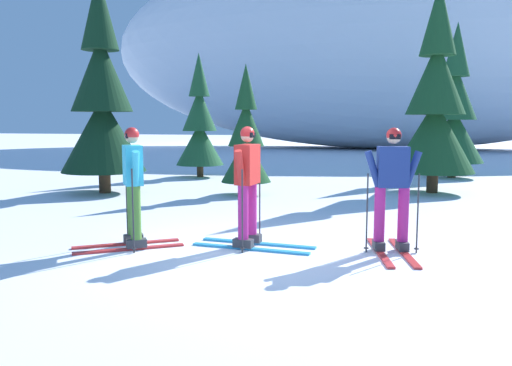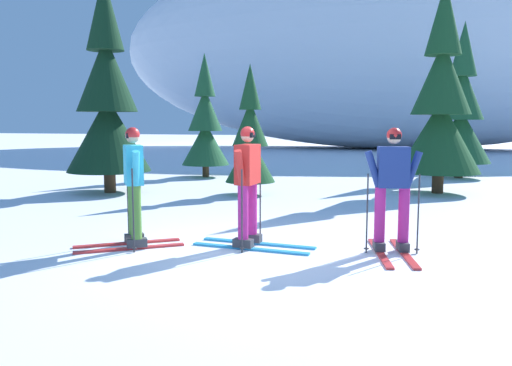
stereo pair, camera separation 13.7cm
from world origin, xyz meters
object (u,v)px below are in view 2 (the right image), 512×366
pine_tree_right (461,113)px  skier_red_jacket (248,184)px  skier_navy_jacket (393,188)px  pine_tree_far_left (107,103)px  pine_tree_center_right (441,106)px  pine_tree_center_left (250,141)px  skier_cyan_jacket (133,184)px  pine_tree_left (205,126)px

pine_tree_right → skier_red_jacket: bearing=-109.7°
skier_navy_jacket → pine_tree_far_left: pine_tree_far_left is taller
pine_tree_far_left → pine_tree_center_right: 8.42m
skier_navy_jacket → pine_tree_center_left: pine_tree_center_left is taller
pine_tree_center_left → pine_tree_right: 7.80m
skier_cyan_jacket → pine_tree_left: 9.61m
pine_tree_left → pine_tree_center_left: 4.45m
pine_tree_far_left → pine_tree_center_right: pine_tree_far_left is taller
pine_tree_center_left → pine_tree_center_right: bearing=19.6°
pine_tree_center_right → skier_red_jacket: bearing=-113.8°
pine_tree_far_left → pine_tree_right: (8.99, 6.18, -0.22)m
skier_red_jacket → pine_tree_center_right: (3.00, 6.81, 1.29)m
skier_cyan_jacket → pine_tree_right: size_ratio=0.35×
pine_tree_left → pine_tree_right: (7.99, 2.01, 0.40)m
pine_tree_far_left → pine_tree_left: (1.00, 4.18, -0.61)m
skier_navy_jacket → skier_cyan_jacket: skier_cyan_jacket is taller
skier_red_jacket → pine_tree_right: pine_tree_right is taller
skier_navy_jacket → skier_red_jacket: skier_red_jacket is taller
pine_tree_far_left → pine_tree_center_left: pine_tree_far_left is taller
skier_red_jacket → pine_tree_left: bearing=115.1°
pine_tree_left → skier_navy_jacket: bearing=-54.4°
pine_tree_right → pine_tree_left: bearing=-165.9°
skier_cyan_jacket → pine_tree_right: pine_tree_right is taller
skier_cyan_jacket → pine_tree_left: (-2.52, 9.24, 0.76)m
skier_red_jacket → skier_cyan_jacket: (-1.60, -0.45, -0.00)m
pine_tree_left → pine_tree_center_right: (7.12, -1.98, 0.53)m
pine_tree_center_right → pine_tree_far_left: bearing=-164.9°
pine_tree_far_left → pine_tree_center_left: bearing=9.2°
skier_cyan_jacket → pine_tree_center_left: bearing=89.2°
skier_navy_jacket → pine_tree_far_left: size_ratio=0.32×
pine_tree_far_left → pine_tree_right: bearing=34.5°
skier_cyan_jacket → pine_tree_left: size_ratio=0.43×
skier_navy_jacket → skier_cyan_jacket: bearing=-169.5°
skier_red_jacket → skier_navy_jacket: bearing=6.3°
skier_navy_jacket → pine_tree_right: size_ratio=0.35×
pine_tree_center_left → pine_tree_right: pine_tree_right is taller
skier_red_jacket → pine_tree_center_left: (-1.52, 5.20, 0.43)m
pine_tree_center_left → skier_red_jacket: bearing=-73.7°
skier_navy_jacket → pine_tree_center_right: 6.79m
skier_cyan_jacket → pine_tree_center_right: size_ratio=0.33×
pine_tree_center_left → pine_tree_left: bearing=125.9°
skier_navy_jacket → pine_tree_left: bearing=125.6°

